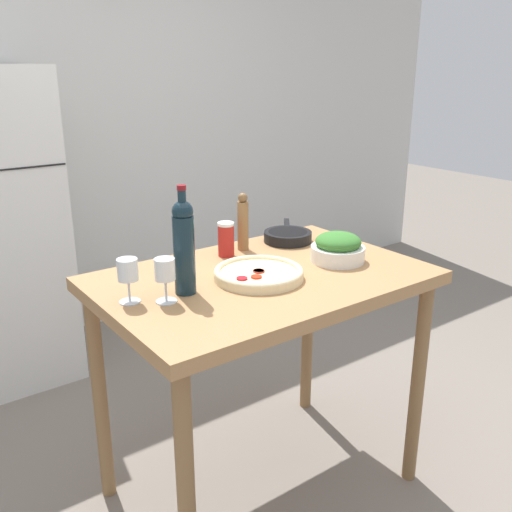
% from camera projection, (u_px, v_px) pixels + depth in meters
% --- Properties ---
extents(ground_plane, '(14.00, 14.00, 0.00)m').
position_uv_depth(ground_plane, '(262.00, 484.00, 2.41)').
color(ground_plane, slate).
extents(wall_back, '(6.40, 0.08, 2.60)m').
position_uv_depth(wall_back, '(70.00, 130.00, 3.49)').
color(wall_back, silver).
rests_on(wall_back, ground_plane).
extents(prep_counter, '(1.20, 0.79, 0.95)m').
position_uv_depth(prep_counter, '(262.00, 303.00, 2.15)').
color(prep_counter, '#A87A4C').
rests_on(prep_counter, ground_plane).
extents(wine_bottle, '(0.07, 0.07, 0.37)m').
position_uv_depth(wine_bottle, '(184.00, 245.00, 1.88)').
color(wine_bottle, '#142833').
rests_on(wine_bottle, prep_counter).
extents(wine_glass_near, '(0.07, 0.07, 0.15)m').
position_uv_depth(wine_glass_near, '(165.00, 272.00, 1.83)').
color(wine_glass_near, silver).
rests_on(wine_glass_near, prep_counter).
extents(wine_glass_far, '(0.07, 0.07, 0.15)m').
position_uv_depth(wine_glass_far, '(128.00, 272.00, 1.83)').
color(wine_glass_far, silver).
rests_on(wine_glass_far, prep_counter).
extents(pepper_mill, '(0.05, 0.05, 0.24)m').
position_uv_depth(pepper_mill, '(243.00, 222.00, 2.35)').
color(pepper_mill, olive).
rests_on(pepper_mill, prep_counter).
extents(salad_bowl, '(0.21, 0.21, 0.12)m').
position_uv_depth(salad_bowl, '(338.00, 248.00, 2.23)').
color(salad_bowl, white).
rests_on(salad_bowl, prep_counter).
extents(homemade_pizza, '(0.33, 0.33, 0.04)m').
position_uv_depth(homemade_pizza, '(259.00, 273.00, 2.06)').
color(homemade_pizza, beige).
rests_on(homemade_pizza, prep_counter).
extents(salt_canister, '(0.07, 0.07, 0.14)m').
position_uv_depth(salt_canister, '(226.00, 239.00, 2.29)').
color(salt_canister, '#B2231E').
rests_on(salt_canister, prep_counter).
extents(cast_iron_skillet, '(0.25, 0.29, 0.05)m').
position_uv_depth(cast_iron_skillet, '(288.00, 236.00, 2.49)').
color(cast_iron_skillet, black).
rests_on(cast_iron_skillet, prep_counter).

